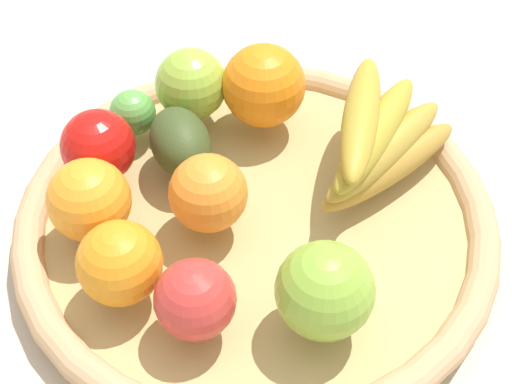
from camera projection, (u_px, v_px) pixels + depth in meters
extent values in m
plane|color=#BDB3A1|center=(256.00, 234.00, 0.71)|extent=(2.40, 2.40, 0.00)
cylinder|color=tan|center=(256.00, 226.00, 0.70)|extent=(0.42, 0.42, 0.02)
torus|color=tan|center=(256.00, 218.00, 0.69)|extent=(0.44, 0.44, 0.03)
sphere|color=#C23430|center=(195.00, 299.00, 0.58)|extent=(0.07, 0.07, 0.06)
ellipsoid|color=#AF8532|center=(390.00, 166.00, 0.70)|extent=(0.17, 0.04, 0.03)
ellipsoid|color=#AD8F34|center=(385.00, 150.00, 0.69)|extent=(0.17, 0.07, 0.03)
ellipsoid|color=#AB982E|center=(376.00, 133.00, 0.68)|extent=(0.17, 0.10, 0.03)
ellipsoid|color=#B29530|center=(361.00, 117.00, 0.68)|extent=(0.15, 0.14, 0.03)
ellipsoid|color=#364620|center=(180.00, 142.00, 0.70)|extent=(0.08, 0.09, 0.05)
sphere|color=orange|center=(264.00, 85.00, 0.74)|extent=(0.12, 0.12, 0.08)
sphere|color=orange|center=(89.00, 200.00, 0.64)|extent=(0.10, 0.10, 0.07)
sphere|color=#83B039|center=(325.00, 291.00, 0.58)|extent=(0.10, 0.10, 0.08)
sphere|color=orange|center=(208.00, 193.00, 0.65)|extent=(0.10, 0.10, 0.07)
sphere|color=orange|center=(120.00, 263.00, 0.60)|extent=(0.08, 0.08, 0.07)
sphere|color=#8FB43B|center=(191.00, 84.00, 0.75)|extent=(0.10, 0.10, 0.07)
sphere|color=#5AA246|center=(133.00, 113.00, 0.74)|extent=(0.06, 0.06, 0.05)
sphere|color=red|center=(98.00, 146.00, 0.69)|extent=(0.08, 0.08, 0.07)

